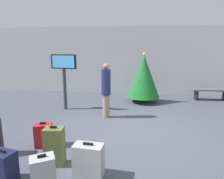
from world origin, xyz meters
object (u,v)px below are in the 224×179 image
object	(u,v)px
suitcase_2	(55,146)
suitcase_5	(4,167)
suitcase_3	(44,135)
suitcase_4	(88,161)
holiday_tree	(144,76)
suitcase_1	(43,175)
waiting_bench	(211,92)
flight_info_kiosk	(64,71)
traveller_0	(106,89)

from	to	relation	value
suitcase_2	suitcase_5	distance (m)	0.84
suitcase_3	suitcase_4	size ratio (longest dim) A/B	0.92
suitcase_2	suitcase_5	bearing A→B (deg)	-138.19
holiday_tree	suitcase_1	xyz separation A→B (m)	(-1.78, -5.45, -0.78)
holiday_tree	waiting_bench	xyz separation A→B (m)	(2.93, 0.61, -0.71)
flight_info_kiosk	suitcase_2	distance (m)	3.73
suitcase_4	suitcase_3	bearing A→B (deg)	142.44
suitcase_2	suitcase_1	bearing A→B (deg)	-80.88
holiday_tree	traveller_0	bearing A→B (deg)	-122.47
traveller_0	suitcase_5	distance (m)	3.54
waiting_bench	suitcase_1	distance (m)	7.68
flight_info_kiosk	suitcase_2	xyz separation A→B (m)	(0.98, -3.44, -1.04)
flight_info_kiosk	suitcase_2	bearing A→B (deg)	-74.02
suitcase_2	suitcase_5	size ratio (longest dim) A/B	1.35
suitcase_1	suitcase_4	bearing A→B (deg)	38.03
suitcase_1	holiday_tree	bearing A→B (deg)	71.91
traveller_0	suitcase_4	size ratio (longest dim) A/B	2.84
suitcase_1	suitcase_5	distance (m)	0.76
suitcase_3	suitcase_4	distance (m)	1.54
flight_info_kiosk	waiting_bench	bearing A→B (deg)	18.08
suitcase_4	suitcase_5	xyz separation A→B (m)	(-1.32, -0.28, -0.02)
suitcase_1	suitcase_3	distance (m)	1.53
holiday_tree	suitcase_5	xyz separation A→B (m)	(-2.52, -5.28, -0.81)
holiday_tree	flight_info_kiosk	size ratio (longest dim) A/B	1.03
flight_info_kiosk	suitcase_1	distance (m)	4.45
suitcase_3	suitcase_4	xyz separation A→B (m)	(1.22, -0.94, 0.02)
traveller_0	suitcase_3	world-z (taller)	traveller_0
traveller_0	suitcase_1	size ratio (longest dim) A/B	2.79
suitcase_2	suitcase_3	size ratio (longest dim) A/B	1.36
waiting_bench	suitcase_1	size ratio (longest dim) A/B	2.59
waiting_bench	suitcase_1	bearing A→B (deg)	-127.83
waiting_bench	suitcase_5	size ratio (longest dim) A/B	2.87
waiting_bench	suitcase_3	world-z (taller)	suitcase_3
suitcase_4	suitcase_5	bearing A→B (deg)	-167.95
flight_info_kiosk	suitcase_3	distance (m)	3.03
traveller_0	holiday_tree	bearing A→B (deg)	57.53
suitcase_1	suitcase_5	bearing A→B (deg)	166.96
flight_info_kiosk	suitcase_4	bearing A→B (deg)	-65.67
waiting_bench	flight_info_kiosk	bearing A→B (deg)	-161.92
waiting_bench	suitcase_1	world-z (taller)	suitcase_1
waiting_bench	suitcase_5	xyz separation A→B (m)	(-5.45, -5.89, -0.10)
traveller_0	waiting_bench	bearing A→B (deg)	32.04
suitcase_1	suitcase_3	bearing A→B (deg)	114.85
waiting_bench	suitcase_2	xyz separation A→B (m)	(-4.83, -5.34, -0.01)
suitcase_3	holiday_tree	bearing A→B (deg)	59.13
holiday_tree	suitcase_5	world-z (taller)	holiday_tree
traveller_0	suitcase_3	bearing A→B (deg)	-119.22
suitcase_2	suitcase_4	world-z (taller)	suitcase_2
suitcase_3	suitcase_5	xyz separation A→B (m)	(-0.09, -1.22, 0.00)
waiting_bench	suitcase_4	xyz separation A→B (m)	(-4.13, -5.61, -0.08)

